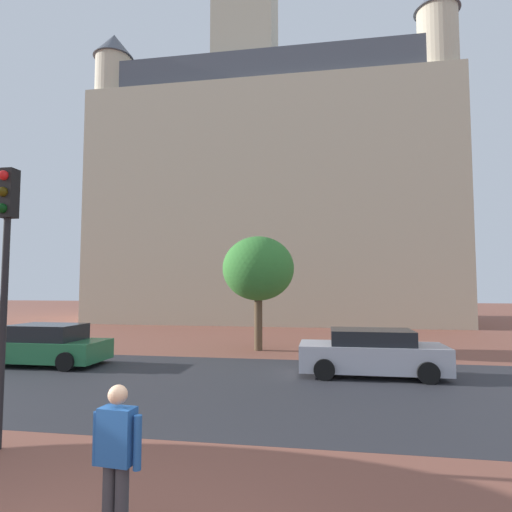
{
  "coord_description": "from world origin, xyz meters",
  "views": [
    {
      "loc": [
        2.52,
        -3.83,
        2.85
      ],
      "look_at": [
        0.06,
        11.18,
        3.93
      ],
      "focal_mm": 29.45,
      "sensor_mm": 36.0,
      "label": 1
    }
  ],
  "objects_px": {
    "person_skater": "(117,454)",
    "traffic_light_pole": "(5,252)",
    "car_silver": "(372,353)",
    "car_green": "(47,345)"
  },
  "relations": [
    {
      "from": "car_silver",
      "to": "person_skater",
      "type": "bearing_deg",
      "value": -111.85
    },
    {
      "from": "car_silver",
      "to": "traffic_light_pole",
      "type": "bearing_deg",
      "value": -134.58
    },
    {
      "from": "car_green",
      "to": "traffic_light_pole",
      "type": "xyz_separation_m",
      "value": [
        4.27,
        -7.23,
        2.77
      ]
    },
    {
      "from": "person_skater",
      "to": "traffic_light_pole",
      "type": "height_order",
      "value": "traffic_light_pole"
    },
    {
      "from": "car_silver",
      "to": "car_green",
      "type": "distance_m",
      "value": 11.39
    },
    {
      "from": "car_silver",
      "to": "car_green",
      "type": "relative_size",
      "value": 1.07
    },
    {
      "from": "person_skater",
      "to": "traffic_light_pole",
      "type": "bearing_deg",
      "value": 147.13
    },
    {
      "from": "person_skater",
      "to": "traffic_light_pole",
      "type": "relative_size",
      "value": 0.35
    },
    {
      "from": "person_skater",
      "to": "car_silver",
      "type": "bearing_deg",
      "value": 68.15
    },
    {
      "from": "car_green",
      "to": "person_skater",
      "type": "bearing_deg",
      "value": -50.93
    }
  ]
}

